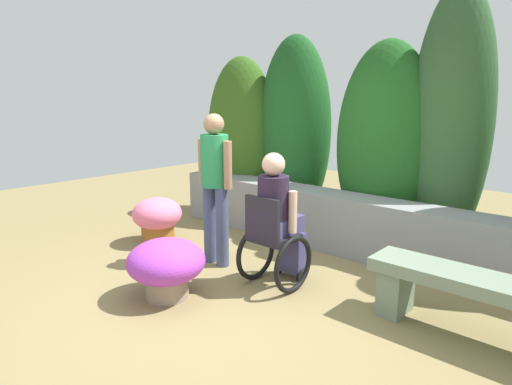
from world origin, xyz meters
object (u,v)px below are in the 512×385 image
Objects in this scene: stone_bench at (475,297)px; person_in_wheelchair at (277,224)px; person_standing_companion at (215,179)px; flower_pot_purple_near at (157,218)px; flower_pot_terracotta_by_wall at (166,265)px.

stone_bench is 1.22× the size of person_in_wheelchair.
stone_bench is at bearing 12.99° from person_standing_companion.
stone_bench is 2.71m from person_standing_companion.
flower_pot_purple_near is 0.86× the size of flower_pot_terracotta_by_wall.
stone_bench is 2.60× the size of flower_pot_purple_near.
stone_bench is at bearing 25.86° from flower_pot_terracotta_by_wall.
flower_pot_terracotta_by_wall is at bearing -151.15° from stone_bench.
flower_pot_terracotta_by_wall is at bearing -32.83° from flower_pot_purple_near.
person_standing_companion is (-2.63, -0.24, 0.61)m from stone_bench.
flower_pot_purple_near reaches higher than flower_pot_terracotta_by_wall.
stone_bench is 3.72m from flower_pot_purple_near.
person_in_wheelchair is (-1.77, -0.23, 0.27)m from stone_bench.
flower_pot_purple_near is at bearing 147.17° from flower_pot_terracotta_by_wall.
stone_bench is 1.81m from person_in_wheelchair.
stone_bench is 2.60m from flower_pot_terracotta_by_wall.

